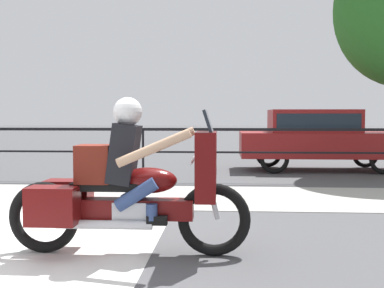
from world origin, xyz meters
The scene contains 5 objects.
ground_plane centered at (0.00, 0.00, 0.00)m, with size 120.00×120.00×0.00m, color #4C4C4F.
sidewalk_band centered at (0.00, 3.40, 0.01)m, with size 44.00×2.40×0.01m, color #A8A59E.
fence_railing centered at (0.00, 5.36, 0.90)m, with size 36.00×0.05×1.14m.
motorcycle centered at (0.73, -0.02, 0.69)m, with size 2.47×0.76×1.59m.
parked_car centered at (4.13, 7.59, 0.89)m, with size 4.17×1.65×1.55m.
Camera 1 is at (1.69, -4.77, 1.41)m, focal length 45.00 mm.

